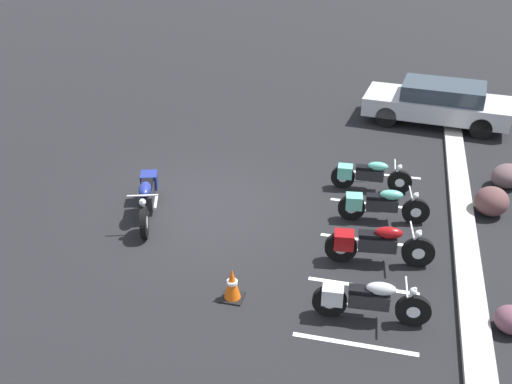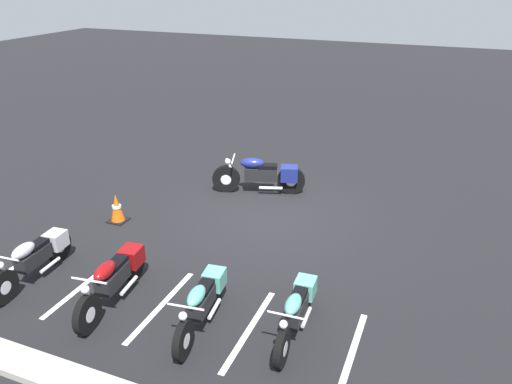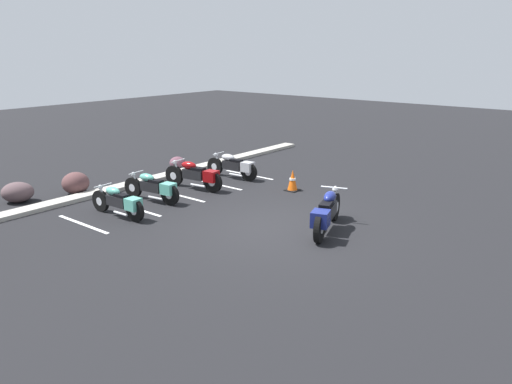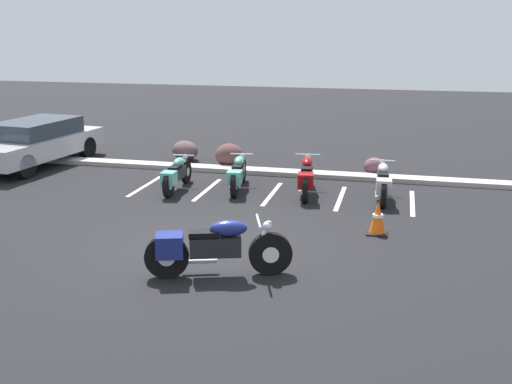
% 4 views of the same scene
% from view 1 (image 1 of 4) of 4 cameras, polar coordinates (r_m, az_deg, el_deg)
% --- Properties ---
extents(ground, '(60.00, 60.00, 0.00)m').
position_cam_1_polar(ground, '(14.06, -5.21, -1.56)').
color(ground, black).
extents(motorcycle_navy_featured, '(2.27, 1.01, 0.92)m').
position_cam_1_polar(motorcycle_navy_featured, '(13.75, -10.32, -0.33)').
color(motorcycle_navy_featured, black).
rests_on(motorcycle_navy_featured, ground).
extents(parked_bike_0, '(0.55, 1.96, 0.77)m').
position_cam_1_polar(parked_bike_0, '(14.88, 10.55, 1.62)').
color(parked_bike_0, black).
rests_on(parked_bike_0, ground).
extents(parked_bike_1, '(0.61, 2.02, 0.79)m').
position_cam_1_polar(parked_bike_1, '(13.58, 11.65, -1.18)').
color(parked_bike_1, black).
rests_on(parked_bike_1, ground).
extents(parked_bike_2, '(0.66, 2.16, 0.85)m').
position_cam_1_polar(parked_bike_2, '(12.13, 11.19, -4.86)').
color(parked_bike_2, black).
rests_on(parked_bike_2, ground).
extents(parked_bike_3, '(0.58, 2.05, 0.81)m').
position_cam_1_polar(parked_bike_3, '(10.70, 10.38, -10.03)').
color(parked_bike_3, black).
rests_on(parked_bike_3, ground).
extents(car_silver, '(2.24, 4.47, 1.29)m').
position_cam_1_polar(car_silver, '(19.39, 16.95, 8.16)').
color(car_silver, black).
rests_on(car_silver, ground).
extents(concrete_curb, '(18.00, 0.50, 0.12)m').
position_cam_1_polar(concrete_curb, '(13.52, 19.28, -4.25)').
color(concrete_curb, '#A8A399').
rests_on(concrete_curb, ground).
extents(landscape_rock_0, '(0.72, 0.72, 0.47)m').
position_cam_1_polar(landscape_rock_0, '(11.29, 23.15, -11.12)').
color(landscape_rock_0, brown).
rests_on(landscape_rock_0, ground).
extents(landscape_rock_1, '(0.93, 0.89, 0.66)m').
position_cam_1_polar(landscape_rock_1, '(14.64, 21.53, -0.83)').
color(landscape_rock_1, brown).
rests_on(landscape_rock_1, ground).
extents(landscape_rock_2, '(1.13, 1.09, 0.58)m').
position_cam_1_polar(landscape_rock_2, '(16.09, 22.80, 1.43)').
color(landscape_rock_2, '#564346').
rests_on(landscape_rock_2, ground).
extents(traffic_cone, '(0.40, 0.40, 0.66)m').
position_cam_1_polar(traffic_cone, '(11.06, -2.28, -8.80)').
color(traffic_cone, black).
rests_on(traffic_cone, ground).
extents(stall_line_0, '(0.10, 2.10, 0.00)m').
position_cam_1_polar(stall_line_0, '(15.89, 11.66, 1.68)').
color(stall_line_0, white).
rests_on(stall_line_0, ground).
extents(stall_line_1, '(0.10, 2.10, 0.00)m').
position_cam_1_polar(stall_line_1, '(14.45, 11.26, -1.14)').
color(stall_line_1, white).
rests_on(stall_line_1, ground).
extents(stall_line_2, '(0.10, 2.10, 0.00)m').
position_cam_1_polar(stall_line_2, '(13.05, 10.77, -4.57)').
color(stall_line_2, white).
rests_on(stall_line_2, ground).
extents(stall_line_3, '(0.10, 2.10, 0.00)m').
position_cam_1_polar(stall_line_3, '(11.71, 10.16, -8.81)').
color(stall_line_3, white).
rests_on(stall_line_3, ground).
extents(stall_line_4, '(0.10, 2.10, 0.00)m').
position_cam_1_polar(stall_line_4, '(10.45, 9.38, -14.11)').
color(stall_line_4, white).
rests_on(stall_line_4, ground).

